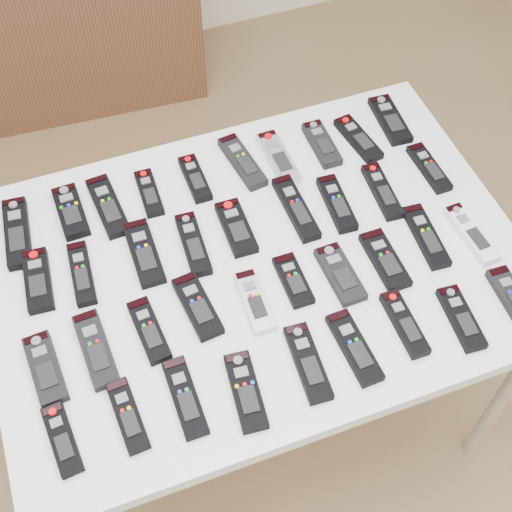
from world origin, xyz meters
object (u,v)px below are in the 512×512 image
object	(u,v)px
remote_14	(236,228)
remote_22	(198,306)
remote_23	(254,301)
remote_26	(385,260)
remote_31	(185,397)
remote_13	(193,244)
sideboard	(14,32)
remote_6	(278,158)
remote_36	(461,318)
remote_11	(82,274)
remote_18	(429,168)
remote_2	(108,206)
remote_10	(38,280)
remote_29	(62,439)
table	(256,275)
remote_4	(195,178)
remote_9	(390,120)
remote_8	(358,139)
remote_30	(128,416)
remote_1	(71,212)
remote_17	(382,191)
remote_33	(308,363)
remote_34	(354,347)
remote_27	(426,236)
remote_0	(17,233)
remote_20	(96,349)
remote_5	(242,162)
remote_3	(149,193)
remote_19	(45,369)
remote_37	(512,298)
remote_25	(340,274)
remote_15	(296,208)
remote_7	(322,144)
remote_12	(144,253)
remote_21	(149,330)
remote_24	(293,280)
remote_28	(471,234)

from	to	relation	value
remote_14	remote_22	size ratio (longest dim) A/B	0.96
remote_22	remote_23	size ratio (longest dim) A/B	1.04
remote_26	remote_31	xyz separation A→B (m)	(-0.54, -0.17, 0.00)
remote_13	remote_26	world-z (taller)	remote_13
sideboard	remote_6	xyz separation A→B (m)	(0.58, -1.38, 0.43)
remote_36	remote_13	bearing A→B (deg)	145.72
remote_11	remote_18	bearing A→B (deg)	4.61
remote_18	remote_2	bearing A→B (deg)	167.65
remote_2	remote_10	size ratio (longest dim) A/B	1.17
remote_14	remote_29	bearing A→B (deg)	-141.65
table	remote_4	distance (m)	0.30
remote_2	remote_36	world-z (taller)	remote_36
remote_9	remote_10	xyz separation A→B (m)	(-0.99, -0.19, 0.00)
table	remote_22	world-z (taller)	remote_22
remote_9	remote_36	xyz separation A→B (m)	(-0.13, -0.62, 0.00)
remote_8	remote_30	xyz separation A→B (m)	(-0.77, -0.55, 0.00)
remote_1	remote_30	bearing A→B (deg)	-91.45
remote_17	remote_14	bearing A→B (deg)	-178.62
remote_33	remote_8	bearing A→B (deg)	59.63
remote_10	remote_14	xyz separation A→B (m)	(0.48, -0.01, -0.00)
remote_18	remote_34	size ratio (longest dim) A/B	0.92
remote_8	remote_27	xyz separation A→B (m)	(0.01, -0.35, 0.00)
remote_0	remote_33	distance (m)	0.76
sideboard	remote_10	world-z (taller)	remote_10
table	remote_29	bearing A→B (deg)	-151.38
remote_1	remote_26	distance (m)	0.77
remote_2	remote_20	bearing A→B (deg)	-111.49
remote_5	remote_8	bearing A→B (deg)	-12.50
sideboard	remote_8	size ratio (longest dim) A/B	8.56
remote_3	remote_31	world-z (taller)	remote_31
remote_1	remote_31	size ratio (longest dim) A/B	0.90
remote_19	remote_37	bearing A→B (deg)	-14.33
remote_5	remote_25	bearing A→B (deg)	-84.75
remote_4	remote_31	distance (m)	0.60
remote_31	remote_15	bearing A→B (deg)	43.57
remote_1	remote_19	size ratio (longest dim) A/B	0.95
remote_23	remote_7	bearing A→B (deg)	51.95
remote_1	remote_7	world-z (taller)	same
remote_6	remote_25	world-z (taller)	remote_6
remote_5	remote_36	size ratio (longest dim) A/B	1.16
remote_7	remote_14	xyz separation A→B (m)	(-0.30, -0.18, -0.00)
remote_12	remote_6	bearing A→B (deg)	23.66
remote_8	remote_14	bearing A→B (deg)	-165.23
remote_21	remote_24	distance (m)	0.34
remote_9	remote_8	bearing A→B (deg)	-158.31
remote_5	remote_12	size ratio (longest dim) A/B	1.00
remote_1	remote_31	distance (m)	0.58
remote_37	remote_11	bearing A→B (deg)	158.70
remote_11	remote_15	distance (m)	0.54
remote_2	remote_28	xyz separation A→B (m)	(0.80, -0.39, 0.00)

